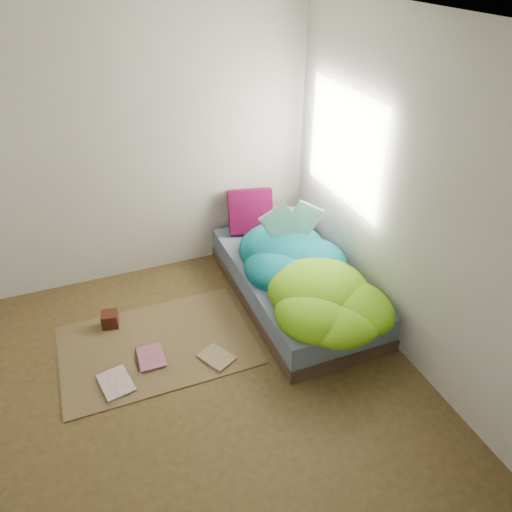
{
  "coord_description": "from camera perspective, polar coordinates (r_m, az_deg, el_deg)",
  "views": [
    {
      "loc": [
        -0.54,
        -2.7,
        2.97
      ],
      "look_at": [
        0.84,
        0.75,
        0.56
      ],
      "focal_mm": 35.0,
      "sensor_mm": 36.0,
      "label": 1
    }
  ],
  "objects": [
    {
      "name": "ground",
      "position": [
        4.05,
        -7.38,
        -14.53
      ],
      "size": [
        3.5,
        3.5,
        0.0
      ],
      "primitive_type": "cube",
      "color": "#4A381C",
      "rests_on": "ground"
    },
    {
      "name": "rug",
      "position": [
        4.42,
        -11.23,
        -9.95
      ],
      "size": [
        1.6,
        1.1,
        0.01
      ],
      "primitive_type": "cube",
      "color": "brown",
      "rests_on": "ground"
    },
    {
      "name": "open_book",
      "position": [
        4.59,
        4.18,
        5.09
      ],
      "size": [
        0.49,
        0.17,
        0.29
      ],
      "primitive_type": null,
      "rotation": [
        0.0,
        0.0,
        -0.13
      ],
      "color": "#287B36",
      "rests_on": "duvet"
    },
    {
      "name": "duvet",
      "position": [
        4.4,
        5.78,
        -1.16
      ],
      "size": [
        0.96,
        1.84,
        0.34
      ],
      "primitive_type": null,
      "color": "#077071",
      "rests_on": "bed"
    },
    {
      "name": "wooden_box",
      "position": [
        4.66,
        -16.34,
        -6.96
      ],
      "size": [
        0.16,
        0.16,
        0.14
      ],
      "primitive_type": "cube",
      "rotation": [
        0.0,
        0.0,
        -0.19
      ],
      "color": "#391B0D",
      "rests_on": "rug"
    },
    {
      "name": "floor_book_b",
      "position": [
        4.28,
        -13.35,
        -11.55
      ],
      "size": [
        0.23,
        0.3,
        0.03
      ],
      "primitive_type": "imported",
      "rotation": [
        0.0,
        0.0,
        -0.04
      ],
      "color": "#C5718B",
      "rests_on": "rug"
    },
    {
      "name": "pillow_floral",
      "position": [
        5.33,
        2.79,
        4.14
      ],
      "size": [
        0.62,
        0.54,
        0.12
      ],
      "primitive_type": "cube",
      "rotation": [
        0.0,
        0.0,
        -0.48
      ],
      "color": "beige",
      "rests_on": "bed"
    },
    {
      "name": "room_walls",
      "position": [
        3.07,
        -9.32,
        6.61
      ],
      "size": [
        3.54,
        3.54,
        2.62
      ],
      "color": "beige",
      "rests_on": "ground"
    },
    {
      "name": "floor_book_c",
      "position": [
        4.17,
        -5.54,
        -12.19
      ],
      "size": [
        0.31,
        0.34,
        0.02
      ],
      "primitive_type": "imported",
      "rotation": [
        0.0,
        0.0,
        0.47
      ],
      "color": "tan",
      "rests_on": "rug"
    },
    {
      "name": "pillow_magenta",
      "position": [
        5.15,
        -0.64,
        5.15
      ],
      "size": [
        0.47,
        0.23,
        0.45
      ],
      "primitive_type": "cube",
      "rotation": [
        0.0,
        0.0,
        -0.22
      ],
      "color": "#440422",
      "rests_on": "bed"
    },
    {
      "name": "bed",
      "position": [
        4.76,
        4.37,
        -3.18
      ],
      "size": [
        1.0,
        2.0,
        0.34
      ],
      "color": "#372A1E",
      "rests_on": "ground"
    },
    {
      "name": "floor_book_a",
      "position": [
        4.14,
        -17.23,
        -14.33
      ],
      "size": [
        0.28,
        0.35,
        0.02
      ],
      "primitive_type": "imported",
      "rotation": [
        0.0,
        0.0,
        0.18
      ],
      "color": "white",
      "rests_on": "rug"
    }
  ]
}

